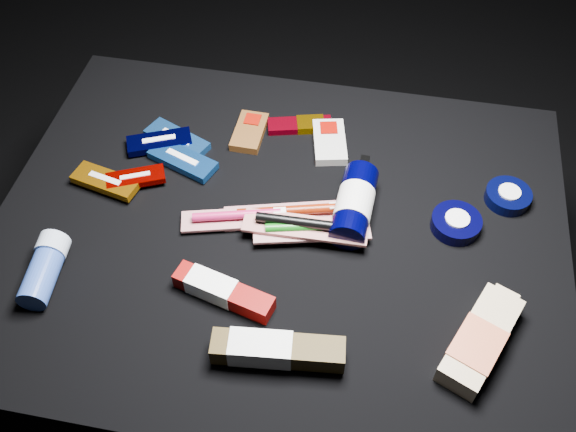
% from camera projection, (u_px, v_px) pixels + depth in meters
% --- Properties ---
extents(ground, '(3.00, 3.00, 0.00)m').
position_uv_depth(ground, '(280.00, 338.00, 1.41)').
color(ground, black).
rests_on(ground, ground).
extents(cloth_table, '(0.98, 0.78, 0.40)m').
position_uv_depth(cloth_table, '(280.00, 289.00, 1.25)').
color(cloth_table, black).
rests_on(cloth_table, ground).
extents(luna_bar_0, '(0.14, 0.10, 0.02)m').
position_uv_depth(luna_bar_0, '(177.00, 140.00, 1.22)').
color(luna_bar_0, '#1F5BAB').
rests_on(luna_bar_0, cloth_table).
extents(luna_bar_1, '(0.14, 0.09, 0.02)m').
position_uv_depth(luna_bar_1, '(183.00, 160.00, 1.18)').
color(luna_bar_1, '#1750A4').
rests_on(luna_bar_1, cloth_table).
extents(luna_bar_2, '(0.13, 0.09, 0.02)m').
position_uv_depth(luna_bar_2, '(159.00, 142.00, 1.21)').
color(luna_bar_2, black).
rests_on(luna_bar_2, cloth_table).
extents(luna_bar_3, '(0.13, 0.07, 0.02)m').
position_uv_depth(luna_bar_3, '(106.00, 181.00, 1.15)').
color(luna_bar_3, '#AA6608').
rests_on(luna_bar_3, cloth_table).
extents(luna_bar_4, '(0.11, 0.08, 0.01)m').
position_uv_depth(luna_bar_4, '(136.00, 178.00, 1.15)').
color(luna_bar_4, '#870300').
rests_on(luna_bar_4, cloth_table).
extents(clif_bar_0, '(0.06, 0.10, 0.02)m').
position_uv_depth(clif_bar_0, '(250.00, 130.00, 1.24)').
color(clif_bar_0, '#563213').
rests_on(clif_bar_0, cloth_table).
extents(clif_bar_1, '(0.08, 0.12, 0.02)m').
position_uv_depth(clif_bar_1, '(329.00, 140.00, 1.22)').
color(clif_bar_1, beige).
rests_on(clif_bar_1, cloth_table).
extents(power_bar, '(0.13, 0.07, 0.02)m').
position_uv_depth(power_bar, '(303.00, 125.00, 1.25)').
color(power_bar, maroon).
rests_on(power_bar, cloth_table).
extents(lotion_bottle, '(0.07, 0.20, 0.06)m').
position_uv_depth(lotion_bottle, '(354.00, 204.00, 1.09)').
color(lotion_bottle, black).
rests_on(lotion_bottle, cloth_table).
extents(cream_tin_upper, '(0.08, 0.08, 0.02)m').
position_uv_depth(cream_tin_upper, '(508.00, 196.00, 1.13)').
color(cream_tin_upper, black).
rests_on(cream_tin_upper, cloth_table).
extents(cream_tin_lower, '(0.08, 0.08, 0.03)m').
position_uv_depth(cream_tin_lower, '(456.00, 223.00, 1.09)').
color(cream_tin_lower, black).
rests_on(cream_tin_lower, cloth_table).
extents(bodywash_bottle, '(0.13, 0.19, 0.04)m').
position_uv_depth(bodywash_bottle, '(479.00, 342.00, 0.94)').
color(bodywash_bottle, '#CEB38A').
rests_on(bodywash_bottle, cloth_table).
extents(deodorant_stick, '(0.06, 0.13, 0.05)m').
position_uv_depth(deodorant_stick, '(44.00, 269.00, 1.02)').
color(deodorant_stick, '#2B499B').
rests_on(deodorant_stick, cloth_table).
extents(toothbrush_pack_0, '(0.22, 0.11, 0.02)m').
position_uv_depth(toothbrush_pack_0, '(289.00, 213.00, 1.11)').
color(toothbrush_pack_0, beige).
rests_on(toothbrush_pack_0, cloth_table).
extents(toothbrush_pack_1, '(0.19, 0.09, 0.02)m').
position_uv_depth(toothbrush_pack_1, '(239.00, 217.00, 1.09)').
color(toothbrush_pack_1, beige).
rests_on(toothbrush_pack_1, cloth_table).
extents(toothbrush_pack_2, '(0.20, 0.09, 0.02)m').
position_uv_depth(toothbrush_pack_2, '(314.00, 229.00, 1.07)').
color(toothbrush_pack_2, silver).
rests_on(toothbrush_pack_2, cloth_table).
extents(toothbrush_pack_3, '(0.21, 0.05, 0.02)m').
position_uv_depth(toothbrush_pack_3, '(307.00, 225.00, 1.06)').
color(toothbrush_pack_3, beige).
rests_on(toothbrush_pack_3, cloth_table).
extents(toothpaste_carton_red, '(0.17, 0.08, 0.03)m').
position_uv_depth(toothpaste_carton_red, '(219.00, 290.00, 1.00)').
color(toothpaste_carton_red, '#790604').
rests_on(toothpaste_carton_red, cloth_table).
extents(toothpaste_carton_green, '(0.20, 0.06, 0.04)m').
position_uv_depth(toothpaste_carton_green, '(272.00, 350.00, 0.93)').
color(toothpaste_carton_green, '#36280C').
rests_on(toothpaste_carton_green, cloth_table).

